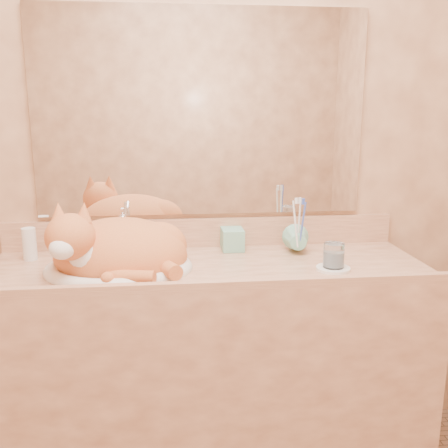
{
  "coord_description": "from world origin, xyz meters",
  "views": [
    {
      "loc": [
        -0.13,
        -1.01,
        1.4
      ],
      "look_at": [
        0.06,
        0.7,
        1.01
      ],
      "focal_mm": 40.0,
      "sensor_mm": 36.0,
      "label": 1
    }
  ],
  "objects": [
    {
      "name": "wall_back",
      "position": [
        0.0,
        1.0,
        1.25
      ],
      "size": [
        2.4,
        0.02,
        2.5
      ],
      "primitive_type": "cube",
      "color": "#996645",
      "rests_on": "ground"
    },
    {
      "name": "vanity_counter",
      "position": [
        0.0,
        0.72,
        0.42
      ],
      "size": [
        1.6,
        0.55,
        0.85
      ],
      "primitive_type": null,
      "color": "#9D6346",
      "rests_on": "floor"
    },
    {
      "name": "mirror",
      "position": [
        0.0,
        0.99,
        1.39
      ],
      "size": [
        1.3,
        0.02,
        0.8
      ],
      "primitive_type": "cube",
      "color": "white",
      "rests_on": "wall_back"
    },
    {
      "name": "sink_basin",
      "position": [
        -0.31,
        0.7,
        0.93
      ],
      "size": [
        0.51,
        0.42,
        0.16
      ],
      "primitive_type": null,
      "rotation": [
        0.0,
        0.0,
        0.0
      ],
      "color": "white",
      "rests_on": "vanity_counter"
    },
    {
      "name": "faucet",
      "position": [
        -0.31,
        0.9,
        0.94
      ],
      "size": [
        0.08,
        0.13,
        0.17
      ],
      "primitive_type": null,
      "rotation": [
        0.0,
        0.0,
        0.27
      ],
      "color": "white",
      "rests_on": "vanity_counter"
    },
    {
      "name": "cat",
      "position": [
        -0.33,
        0.7,
        0.93
      ],
      "size": [
        0.51,
        0.44,
        0.26
      ],
      "primitive_type": null,
      "rotation": [
        0.0,
        0.0,
        -0.1
      ],
      "color": "#C75F2D",
      "rests_on": "sink_basin"
    },
    {
      "name": "soap_dispenser",
      "position": [
        0.12,
        0.87,
        0.95
      ],
      "size": [
        0.09,
        0.09,
        0.19
      ],
      "primitive_type": "imported",
      "rotation": [
        0.0,
        0.0,
        0.01
      ],
      "color": "#79C1A5",
      "rests_on": "vanity_counter"
    },
    {
      "name": "toothbrush_cup",
      "position": [
        0.36,
        0.81,
        0.9
      ],
      "size": [
        0.12,
        0.12,
        0.1
      ],
      "primitive_type": "imported",
      "rotation": [
        0.0,
        0.0,
        -0.11
      ],
      "color": "#79C1A5",
      "rests_on": "vanity_counter"
    },
    {
      "name": "toothbrushes",
      "position": [
        0.36,
        0.81,
        0.99
      ],
      "size": [
        0.04,
        0.04,
        0.23
      ],
      "primitive_type": null,
      "color": "white",
      "rests_on": "toothbrush_cup"
    },
    {
      "name": "saucer",
      "position": [
        0.44,
        0.63,
        0.85
      ],
      "size": [
        0.12,
        0.12,
        0.01
      ],
      "primitive_type": "cylinder",
      "color": "white",
      "rests_on": "vanity_counter"
    },
    {
      "name": "water_glass",
      "position": [
        0.44,
        0.63,
        0.9
      ],
      "size": [
        0.07,
        0.07,
        0.09
      ],
      "primitive_type": "cylinder",
      "color": "silver",
      "rests_on": "saucer"
    },
    {
      "name": "lotion_bottle",
      "position": [
        -0.66,
        0.87,
        0.91
      ],
      "size": [
        0.05,
        0.05,
        0.12
      ],
      "primitive_type": "cylinder",
      "color": "white",
      "rests_on": "vanity_counter"
    }
  ]
}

